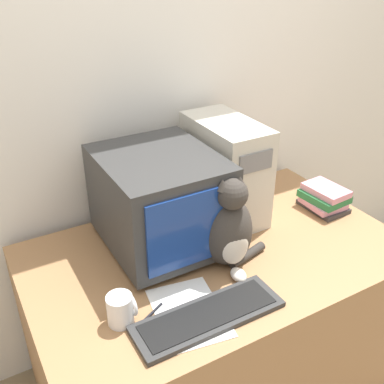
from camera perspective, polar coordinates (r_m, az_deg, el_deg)
name	(u,v)px	position (r m, az deg, el deg)	size (l,w,h in m)	color
wall_back	(156,87)	(1.92, -4.63, 13.11)	(7.00, 0.05, 2.50)	silver
desk	(215,321)	(1.99, 2.92, -16.01)	(1.44, 0.88, 0.73)	#9E7047
crt_monitor	(160,201)	(1.69, -4.11, -1.10)	(0.41, 0.49, 0.38)	#333333
computer_tower	(225,169)	(1.89, 4.19, 2.87)	(0.21, 0.41, 0.42)	beige
keyboard	(208,316)	(1.47, 2.10, -15.43)	(0.49, 0.16, 0.02)	#2D2D2D
cat	(228,228)	(1.61, 4.57, -4.60)	(0.28, 0.26, 0.37)	#38332D
book_stack	(324,198)	(2.07, 16.44, -0.76)	(0.17, 0.20, 0.11)	#383333
pen	(147,318)	(1.48, -5.71, -15.60)	(0.14, 0.08, 0.01)	black
paper_sheet	(189,312)	(1.49, -0.41, -15.04)	(0.26, 0.33, 0.00)	white
mug	(121,309)	(1.45, -8.99, -14.50)	(0.09, 0.08, 0.10)	white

